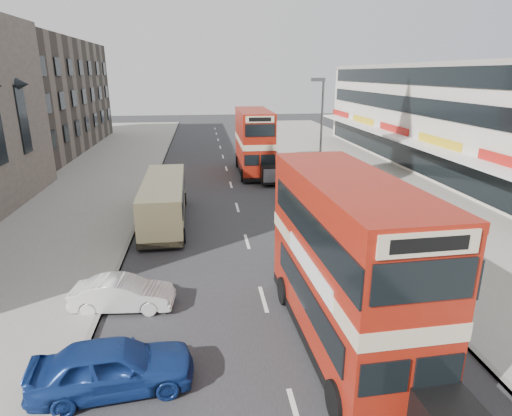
{
  "coord_description": "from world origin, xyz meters",
  "views": [
    {
      "loc": [
        -2.15,
        -12.6,
        8.44
      ],
      "look_at": [
        0.07,
        4.79,
        2.87
      ],
      "focal_mm": 29.82,
      "sensor_mm": 36.0,
      "label": 1
    }
  ],
  "objects_px": {
    "car_left_front": "(123,294)",
    "pedestrian_near": "(363,190)",
    "bus_main": "(346,263)",
    "car_right_a": "(315,190)",
    "bus_second": "(254,142)",
    "coach": "(164,200)",
    "car_right_b": "(294,176)",
    "street_lamp": "(321,125)",
    "car_left_near": "(113,366)",
    "cyclist": "(287,180)"
  },
  "relations": [
    {
      "from": "coach",
      "to": "pedestrian_near",
      "type": "distance_m",
      "value": 12.76
    },
    {
      "from": "street_lamp",
      "to": "car_left_near",
      "type": "bearing_deg",
      "value": -119.11
    },
    {
      "from": "car_left_near",
      "to": "car_right_b",
      "type": "xyz_separation_m",
      "value": [
        9.83,
        22.13,
        -0.16
      ]
    },
    {
      "from": "car_left_front",
      "to": "street_lamp",
      "type": "bearing_deg",
      "value": -31.52
    },
    {
      "from": "car_left_front",
      "to": "car_left_near",
      "type": "bearing_deg",
      "value": -168.94
    },
    {
      "from": "bus_second",
      "to": "coach",
      "type": "bearing_deg",
      "value": 61.63
    },
    {
      "from": "car_left_near",
      "to": "car_left_front",
      "type": "distance_m",
      "value": 4.39
    },
    {
      "from": "car_right_a",
      "to": "bus_second",
      "type": "bearing_deg",
      "value": -159.27
    },
    {
      "from": "street_lamp",
      "to": "bus_second",
      "type": "bearing_deg",
      "value": 125.3
    },
    {
      "from": "coach",
      "to": "car_right_b",
      "type": "relative_size",
      "value": 2.16
    },
    {
      "from": "car_left_near",
      "to": "pedestrian_near",
      "type": "relative_size",
      "value": 2.2
    },
    {
      "from": "street_lamp",
      "to": "cyclist",
      "type": "bearing_deg",
      "value": 176.84
    },
    {
      "from": "coach",
      "to": "car_left_front",
      "type": "relative_size",
      "value": 2.43
    },
    {
      "from": "bus_second",
      "to": "pedestrian_near",
      "type": "height_order",
      "value": "bus_second"
    },
    {
      "from": "street_lamp",
      "to": "car_right_b",
      "type": "bearing_deg",
      "value": 130.41
    },
    {
      "from": "bus_main",
      "to": "pedestrian_near",
      "type": "height_order",
      "value": "bus_main"
    },
    {
      "from": "car_left_front",
      "to": "car_right_a",
      "type": "distance_m",
      "value": 17.0
    },
    {
      "from": "cyclist",
      "to": "car_left_near",
      "type": "bearing_deg",
      "value": -115.46
    },
    {
      "from": "car_left_near",
      "to": "cyclist",
      "type": "relative_size",
      "value": 2.18
    },
    {
      "from": "car_left_near",
      "to": "pedestrian_near",
      "type": "bearing_deg",
      "value": -46.19
    },
    {
      "from": "car_right_b",
      "to": "cyclist",
      "type": "xyz_separation_m",
      "value": [
        -0.86,
        -1.64,
        0.11
      ]
    },
    {
      "from": "car_left_front",
      "to": "car_right_a",
      "type": "xyz_separation_m",
      "value": [
        10.83,
        13.1,
        0.1
      ]
    },
    {
      "from": "car_right_b",
      "to": "pedestrian_near",
      "type": "xyz_separation_m",
      "value": [
        3.18,
        -6.64,
        0.56
      ]
    },
    {
      "from": "bus_main",
      "to": "car_right_a",
      "type": "relative_size",
      "value": 1.97
    },
    {
      "from": "car_left_front",
      "to": "pedestrian_near",
      "type": "height_order",
      "value": "pedestrian_near"
    },
    {
      "from": "bus_main",
      "to": "coach",
      "type": "distance_m",
      "value": 14.33
    },
    {
      "from": "bus_main",
      "to": "cyclist",
      "type": "distance_m",
      "value": 19.39
    },
    {
      "from": "car_right_a",
      "to": "cyclist",
      "type": "relative_size",
      "value": 2.45
    },
    {
      "from": "coach",
      "to": "car_right_a",
      "type": "distance_m",
      "value": 10.63
    },
    {
      "from": "car_right_a",
      "to": "car_right_b",
      "type": "bearing_deg",
      "value": -172.78
    },
    {
      "from": "car_left_front",
      "to": "car_right_a",
      "type": "relative_size",
      "value": 0.75
    },
    {
      "from": "car_right_a",
      "to": "pedestrian_near",
      "type": "height_order",
      "value": "pedestrian_near"
    },
    {
      "from": "coach",
      "to": "cyclist",
      "type": "distance_m",
      "value": 10.84
    },
    {
      "from": "car_left_front",
      "to": "pedestrian_near",
      "type": "xyz_separation_m",
      "value": [
        13.48,
        11.13,
        0.53
      ]
    },
    {
      "from": "car_right_b",
      "to": "bus_main",
      "type": "bearing_deg",
      "value": -3.57
    },
    {
      "from": "bus_main",
      "to": "coach",
      "type": "xyz_separation_m",
      "value": [
        -6.61,
        12.63,
        -1.41
      ]
    },
    {
      "from": "car_right_a",
      "to": "cyclist",
      "type": "distance_m",
      "value": 3.34
    },
    {
      "from": "bus_main",
      "to": "car_left_near",
      "type": "xyz_separation_m",
      "value": [
        -6.96,
        -1.33,
        -2.07
      ]
    },
    {
      "from": "street_lamp",
      "to": "car_right_a",
      "type": "xyz_separation_m",
      "value": [
        -0.97,
        -2.9,
        -4.07
      ]
    },
    {
      "from": "pedestrian_near",
      "to": "cyclist",
      "type": "xyz_separation_m",
      "value": [
        -4.04,
        5.0,
        -0.46
      ]
    },
    {
      "from": "bus_second",
      "to": "street_lamp",
      "type": "bearing_deg",
      "value": 125.89
    },
    {
      "from": "coach",
      "to": "car_right_b",
      "type": "xyz_separation_m",
      "value": [
        9.48,
        8.17,
        -0.82
      ]
    },
    {
      "from": "coach",
      "to": "car_left_near",
      "type": "relative_size",
      "value": 2.06
    },
    {
      "from": "street_lamp",
      "to": "bus_main",
      "type": "height_order",
      "value": "street_lamp"
    },
    {
      "from": "car_right_a",
      "to": "car_left_near",
      "type": "bearing_deg",
      "value": -29.96
    },
    {
      "from": "car_left_front",
      "to": "cyclist",
      "type": "height_order",
      "value": "cyclist"
    },
    {
      "from": "bus_second",
      "to": "coach",
      "type": "distance_m",
      "value": 14.13
    },
    {
      "from": "bus_second",
      "to": "car_right_a",
      "type": "relative_size",
      "value": 1.94
    },
    {
      "from": "street_lamp",
      "to": "coach",
      "type": "distance_m",
      "value": 13.16
    },
    {
      "from": "bus_main",
      "to": "cyclist",
      "type": "xyz_separation_m",
      "value": [
        2.02,
        19.16,
        -2.13
      ]
    }
  ]
}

